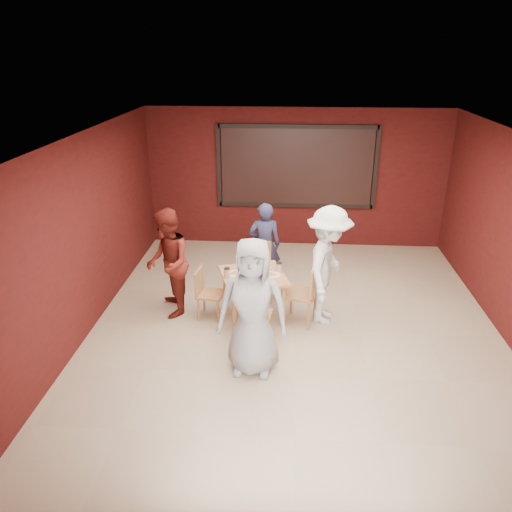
# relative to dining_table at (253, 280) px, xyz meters

# --- Properties ---
(floor) EXTENTS (7.00, 7.00, 0.00)m
(floor) POSITION_rel_dining_table_xyz_m (0.63, -0.32, -0.64)
(floor) COLOR tan
(floor) RESTS_ON ground
(window_blinds) EXTENTS (3.00, 0.02, 1.50)m
(window_blinds) POSITION_rel_dining_table_xyz_m (0.63, 3.13, 1.01)
(window_blinds) COLOR black
(dining_table) EXTENTS (1.15, 1.15, 0.88)m
(dining_table) POSITION_rel_dining_table_xyz_m (0.00, 0.00, 0.00)
(dining_table) COLOR #BD754D
(dining_table) RESTS_ON floor
(chair_front) EXTENTS (0.46, 0.46, 0.86)m
(chair_front) POSITION_rel_dining_table_xyz_m (0.08, -0.75, -0.16)
(chair_front) COLOR #B37045
(chair_front) RESTS_ON floor
(chair_back) EXTENTS (0.55, 0.55, 0.88)m
(chair_back) POSITION_rel_dining_table_xyz_m (0.06, 0.80, -0.14)
(chair_back) COLOR #B37045
(chair_back) RESTS_ON floor
(chair_left) EXTENTS (0.42, 0.42, 0.79)m
(chair_left) POSITION_rel_dining_table_xyz_m (-0.72, -0.03, -0.19)
(chair_left) COLOR #B37045
(chair_left) RESTS_ON floor
(chair_right) EXTENTS (0.58, 0.58, 0.96)m
(chair_right) POSITION_rel_dining_table_xyz_m (0.79, -0.12, -0.09)
(chair_right) COLOR #B37045
(chair_right) RESTS_ON floor
(diner_front) EXTENTS (0.92, 0.64, 1.81)m
(diner_front) POSITION_rel_dining_table_xyz_m (0.09, -1.34, 0.27)
(diner_front) COLOR #9E9E9E
(diner_front) RESTS_ON floor
(diner_back) EXTENTS (0.59, 0.43, 1.50)m
(diner_back) POSITION_rel_dining_table_xyz_m (0.11, 1.12, 0.11)
(diner_back) COLOR #2A2C4C
(diner_back) RESTS_ON floor
(diner_left) EXTENTS (0.84, 0.97, 1.69)m
(diner_left) POSITION_rel_dining_table_xyz_m (-1.30, 0.06, 0.21)
(diner_left) COLOR maroon
(diner_left) RESTS_ON floor
(diner_right) EXTENTS (0.94, 1.30, 1.80)m
(diner_right) POSITION_rel_dining_table_xyz_m (1.10, 0.01, 0.26)
(diner_right) COLOR white
(diner_right) RESTS_ON floor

